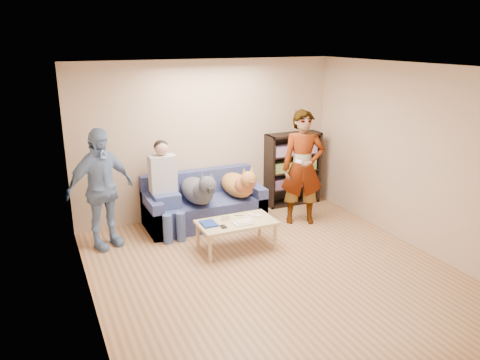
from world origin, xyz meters
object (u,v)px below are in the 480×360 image
person_standing_left (101,189)px  bookshelf (292,167)px  person_standing_right (303,168)px  notebook_blue (209,224)px  sofa (204,206)px  dog_tan (239,184)px  dog_gray (199,190)px  person_seated (165,185)px  coffee_table (236,224)px  camera_silver (225,218)px

person_standing_left → bookshelf: size_ratio=1.35×
person_standing_right → notebook_blue: size_ratio=7.13×
sofa → dog_tan: (0.55, -0.18, 0.36)m
person_standing_left → sofa: (1.62, 0.26, -0.60)m
sofa → person_standing_right: bearing=-23.3°
person_standing_left → dog_gray: bearing=-19.9°
person_standing_right → bookshelf: size_ratio=1.43×
person_standing_right → dog_gray: (-1.62, 0.41, -0.28)m
notebook_blue → person_seated: 1.07m
person_seated → dog_tan: person_seated is taller
sofa → notebook_blue: bearing=-106.1°
person_standing_right → coffee_table: size_ratio=1.69×
notebook_blue → coffee_table: bearing=-7.1°
camera_silver → bookshelf: 2.23m
bookshelf → person_standing_left: bearing=-171.7°
person_standing_right → person_standing_left: person_standing_right is taller
sofa → dog_tan: dog_tan is taller
notebook_blue → person_seated: person_seated is taller
dog_tan → bookshelf: bookshelf is taller
dog_tan → coffee_table: bearing=-116.1°
camera_silver → dog_gray: dog_gray is taller
notebook_blue → person_seated: bearing=110.1°
dog_tan → notebook_blue: bearing=-133.9°
camera_silver → dog_tan: bearing=54.8°
dog_gray → dog_tan: (0.71, 0.04, -0.01)m
person_standing_right → camera_silver: bearing=-142.6°
person_seated → person_standing_left: bearing=-171.9°
person_seated → bookshelf: 2.49m
camera_silver → coffee_table: 0.18m
coffee_table → bookshelf: 2.21m
sofa → person_standing_left: bearing=-170.8°
person_standing_right → bookshelf: (0.33, 0.87, -0.25)m
sofa → bookshelf: bookshelf is taller
person_standing_right → sofa: person_standing_right is taller
person_standing_left → dog_gray: person_standing_left is taller
dog_tan → bookshelf: (1.25, 0.41, 0.04)m
person_standing_left → person_seated: (0.96, 0.14, -0.10)m
person_standing_left → dog_tan: person_standing_left is taller
camera_silver → dog_tan: dog_tan is taller
sofa → person_seated: 0.83m
person_standing_right → sofa: 1.73m
person_standing_right → sofa: size_ratio=0.98×
notebook_blue → camera_silver: size_ratio=2.36×
camera_silver → bookshelf: bearing=34.1°
notebook_blue → dog_gray: dog_gray is taller
person_standing_left → person_seated: 0.98m
camera_silver → person_seated: 1.13m
bookshelf → notebook_blue: bearing=-148.1°
person_standing_right → bookshelf: 0.96m
person_standing_left → notebook_blue: 1.61m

